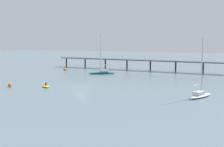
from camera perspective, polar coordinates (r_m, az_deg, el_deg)
name	(u,v)px	position (r m, az deg, el deg)	size (l,w,h in m)	color
ground_plane	(81,87)	(70.54, -5.44, -2.26)	(400.00, 400.00, 0.00)	slate
pier	(178,60)	(103.79, 11.29, 2.33)	(70.20, 6.95, 7.17)	#4C4C51
sailboat_teal	(102,72)	(96.67, -1.68, 0.31)	(7.97, 6.96, 11.75)	#1E727A
sailboat_white	(200,94)	(59.02, 14.96, -3.41)	(3.48, 7.16, 10.15)	white
dinghy_yellow	(46,86)	(70.74, -11.36, -2.16)	(3.33, 3.13, 1.14)	yellow
mooring_buoy_mid	(65,69)	(107.94, -8.20, 0.71)	(0.81, 0.81, 0.81)	orange
mooring_buoy_near	(10,85)	(72.60, -17.26, -1.94)	(0.82, 0.82, 0.82)	orange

